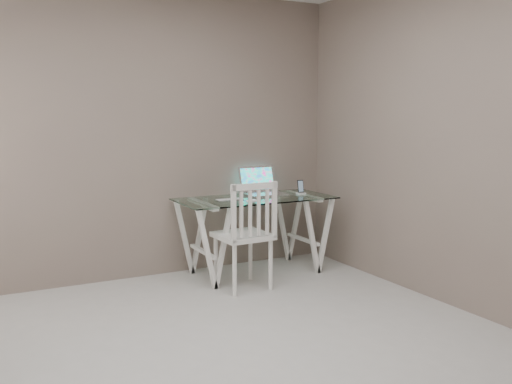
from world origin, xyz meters
TOP-DOWN VIEW (x-y plane):
  - room at (-0.06, 0.02)m, footprint 4.50×4.52m
  - desk at (1.02, 1.84)m, footprint 1.50×0.70m
  - chair at (0.71, 1.40)m, footprint 0.46×0.46m
  - laptop at (1.20, 2.04)m, footprint 0.40×0.36m
  - keyboard at (0.74, 1.84)m, footprint 0.26×0.11m
  - mouse at (0.85, 1.58)m, footprint 0.11×0.07m
  - phone_dock at (1.55, 1.85)m, footprint 0.08×0.08m

SIDE VIEW (x-z plane):
  - desk at x=1.02m, z-range 0.01..0.76m
  - chair at x=0.71m, z-range 0.05..1.02m
  - keyboard at x=0.74m, z-range 0.75..0.75m
  - mouse at x=0.85m, z-range 0.75..0.78m
  - phone_dock at x=1.55m, z-range 0.71..0.86m
  - laptop at x=1.20m, z-range 0.68..0.95m
  - room at x=-0.06m, z-range 0.36..3.07m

